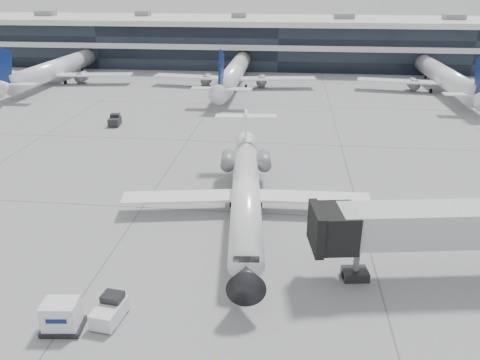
# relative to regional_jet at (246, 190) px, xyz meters

# --- Properties ---
(ground) EXTENTS (220.00, 220.00, 0.00)m
(ground) POSITION_rel_regional_jet_xyz_m (0.30, -0.05, -2.20)
(ground) COLOR gray
(ground) RESTS_ON ground
(terminal) EXTENTS (170.00, 22.00, 10.00)m
(terminal) POSITION_rel_regional_jet_xyz_m (0.30, 81.95, 2.80)
(terminal) COLOR black
(terminal) RESTS_ON ground
(bg_jet_left) EXTENTS (32.00, 40.00, 9.60)m
(bg_jet_left) POSITION_rel_regional_jet_xyz_m (-44.70, 54.95, -2.20)
(bg_jet_left) COLOR white
(bg_jet_left) RESTS_ON ground
(bg_jet_center) EXTENTS (32.00, 40.00, 9.60)m
(bg_jet_center) POSITION_rel_regional_jet_xyz_m (-7.70, 54.95, -2.20)
(bg_jet_center) COLOR white
(bg_jet_center) RESTS_ON ground
(bg_jet_right) EXTENTS (32.00, 40.00, 9.60)m
(bg_jet_right) POSITION_rel_regional_jet_xyz_m (32.30, 54.95, -2.20)
(bg_jet_right) COLOR white
(bg_jet_right) RESTS_ON ground
(regional_jet) EXTENTS (22.36, 27.93, 6.45)m
(regional_jet) POSITION_rel_regional_jet_xyz_m (0.00, 0.00, 0.00)
(regional_jet) COLOR white
(regional_jet) RESTS_ON ground
(jet_bridge) EXTENTS (17.61, 5.90, 5.66)m
(jet_bridge) POSITION_rel_regional_jet_xyz_m (15.00, -8.37, 1.92)
(jet_bridge) COLOR #ABADAF
(jet_bridge) RESTS_ON ground
(baggage_tug) EXTENTS (1.79, 2.66, 1.59)m
(baggage_tug) POSITION_rel_regional_jet_xyz_m (-6.93, -15.53, -1.49)
(baggage_tug) COLOR silver
(baggage_tug) RESTS_ON ground
(cargo_uld) EXTENTS (2.54, 1.99, 1.94)m
(cargo_uld) POSITION_rel_regional_jet_xyz_m (-9.46, -16.69, -1.23)
(cargo_uld) COLOR black
(cargo_uld) RESTS_ON ground
(traffic_cone) EXTENTS (0.40, 0.40, 0.50)m
(traffic_cone) POSITION_rel_regional_jet_xyz_m (0.06, 7.93, -1.97)
(traffic_cone) COLOR #FF570D
(traffic_cone) RESTS_ON ground
(far_tug) EXTENTS (1.78, 2.68, 1.61)m
(far_tug) POSITION_rel_regional_jet_xyz_m (-21.74, 25.74, -1.48)
(far_tug) COLOR black
(far_tug) RESTS_ON ground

